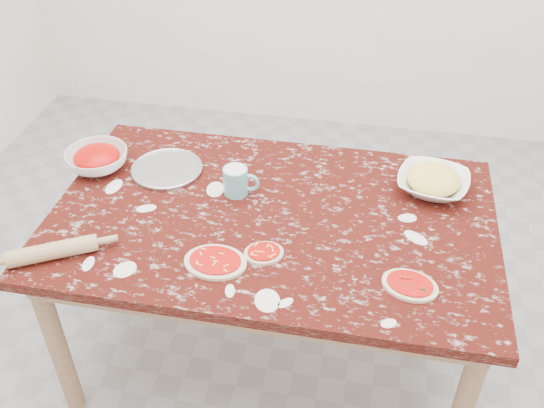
{
  "coord_description": "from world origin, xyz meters",
  "views": [
    {
      "loc": [
        0.32,
        -1.68,
        2.13
      ],
      "look_at": [
        0.0,
        0.0,
        0.8
      ],
      "focal_mm": 40.04,
      "sensor_mm": 36.0,
      "label": 1
    }
  ],
  "objects_px": {
    "sauce_bowl": "(97,160)",
    "flour_mug": "(237,181)",
    "cheese_bowl": "(433,183)",
    "worktable": "(272,232)",
    "rolling_pin": "(53,251)",
    "pizza_tray": "(167,170)"
  },
  "relations": [
    {
      "from": "worktable",
      "to": "sauce_bowl",
      "type": "height_order",
      "value": "sauce_bowl"
    },
    {
      "from": "worktable",
      "to": "rolling_pin",
      "type": "bearing_deg",
      "value": -151.8
    },
    {
      "from": "pizza_tray",
      "to": "sauce_bowl",
      "type": "distance_m",
      "value": 0.28
    },
    {
      "from": "pizza_tray",
      "to": "rolling_pin",
      "type": "height_order",
      "value": "rolling_pin"
    },
    {
      "from": "sauce_bowl",
      "to": "rolling_pin",
      "type": "bearing_deg",
      "value": -82.31
    },
    {
      "from": "worktable",
      "to": "flour_mug",
      "type": "distance_m",
      "value": 0.23
    },
    {
      "from": "worktable",
      "to": "pizza_tray",
      "type": "distance_m",
      "value": 0.51
    },
    {
      "from": "sauce_bowl",
      "to": "cheese_bowl",
      "type": "xyz_separation_m",
      "value": [
        1.31,
        0.1,
        -0.01
      ]
    },
    {
      "from": "worktable",
      "to": "rolling_pin",
      "type": "xyz_separation_m",
      "value": [
        -0.67,
        -0.36,
        0.11
      ]
    },
    {
      "from": "worktable",
      "to": "flour_mug",
      "type": "height_order",
      "value": "flour_mug"
    },
    {
      "from": "rolling_pin",
      "to": "flour_mug",
      "type": "bearing_deg",
      "value": 42.16
    },
    {
      "from": "worktable",
      "to": "pizza_tray",
      "type": "xyz_separation_m",
      "value": [
        -0.46,
        0.2,
        0.09
      ]
    },
    {
      "from": "pizza_tray",
      "to": "worktable",
      "type": "bearing_deg",
      "value": -22.88
    },
    {
      "from": "pizza_tray",
      "to": "sauce_bowl",
      "type": "relative_size",
      "value": 1.14
    },
    {
      "from": "pizza_tray",
      "to": "cheese_bowl",
      "type": "height_order",
      "value": "cheese_bowl"
    },
    {
      "from": "worktable",
      "to": "rolling_pin",
      "type": "distance_m",
      "value": 0.77
    },
    {
      "from": "pizza_tray",
      "to": "flour_mug",
      "type": "height_order",
      "value": "flour_mug"
    },
    {
      "from": "sauce_bowl",
      "to": "worktable",
      "type": "bearing_deg",
      "value": -12.6
    },
    {
      "from": "cheese_bowl",
      "to": "flour_mug",
      "type": "bearing_deg",
      "value": -167.88
    },
    {
      "from": "sauce_bowl",
      "to": "flour_mug",
      "type": "height_order",
      "value": "flour_mug"
    },
    {
      "from": "sauce_bowl",
      "to": "rolling_pin",
      "type": "distance_m",
      "value": 0.53
    },
    {
      "from": "cheese_bowl",
      "to": "flour_mug",
      "type": "relative_size",
      "value": 1.91
    }
  ]
}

